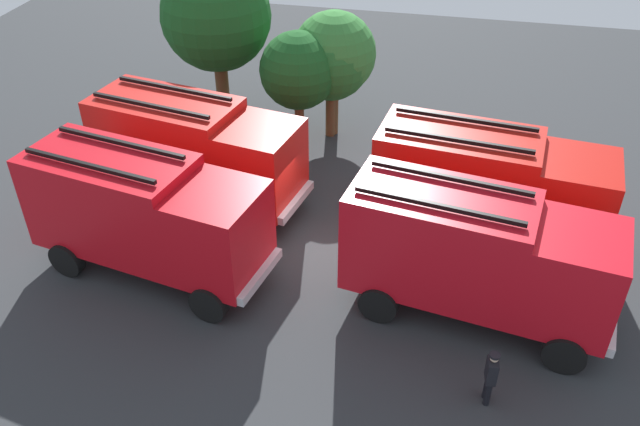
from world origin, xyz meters
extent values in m
plane|color=#2D3033|center=(0.00, 0.00, 0.00)|extent=(46.48, 46.48, 0.00)
cube|color=red|center=(-2.28, -2.50, 2.10)|extent=(2.63, 2.87, 2.60)
cube|color=#8C9EAD|center=(-1.25, -2.70, 2.41)|extent=(0.47, 2.10, 1.46)
cube|color=red|center=(-5.72, -1.85, 2.25)|extent=(5.18, 3.35, 2.90)
cube|color=black|center=(-5.59, -1.17, 3.82)|extent=(4.27, 0.92, 0.12)
cube|color=black|center=(-5.85, -2.53, 3.82)|extent=(4.27, 0.92, 0.12)
cube|color=silver|center=(-1.10, -2.72, 0.95)|extent=(0.64, 2.37, 0.28)
cylinder|color=black|center=(-1.86, -1.36, 0.55)|extent=(1.15, 0.55, 1.10)
cylinder|color=black|center=(-2.31, -3.72, 0.55)|extent=(1.15, 0.55, 1.10)
cylinder|color=black|center=(-6.68, -0.45, 0.55)|extent=(1.15, 0.55, 1.10)
cylinder|color=black|center=(-7.12, -2.81, 0.55)|extent=(1.15, 0.55, 1.10)
cube|color=red|center=(7.09, -2.30, 2.10)|extent=(2.58, 2.83, 2.60)
cube|color=#8C9EAD|center=(8.12, -2.47, 2.41)|extent=(0.43, 2.11, 1.46)
cube|color=red|center=(3.63, -1.72, 2.25)|extent=(5.14, 3.25, 2.90)
cube|color=black|center=(3.75, -1.05, 3.82)|extent=(4.28, 0.82, 0.12)
cube|color=black|center=(3.52, -2.40, 3.82)|extent=(4.28, 0.82, 0.12)
cube|color=silver|center=(8.27, -2.49, 0.95)|extent=(0.59, 2.38, 0.28)
cylinder|color=black|center=(7.48, -1.14, 0.55)|extent=(1.14, 0.53, 1.10)
cylinder|color=black|center=(7.09, -3.51, 0.55)|extent=(1.14, 0.53, 1.10)
cylinder|color=black|center=(2.65, -0.34, 0.55)|extent=(1.14, 0.53, 1.10)
cylinder|color=black|center=(2.25, -2.71, 0.55)|extent=(1.14, 0.53, 1.10)
cube|color=red|center=(-2.20, 1.27, 2.10)|extent=(2.62, 2.86, 2.60)
cube|color=#8C9EAD|center=(-1.17, 1.08, 2.41)|extent=(0.47, 2.10, 1.46)
cube|color=red|center=(-5.64, 1.91, 2.25)|extent=(5.18, 3.33, 2.90)
cube|color=black|center=(-5.52, 2.58, 3.82)|extent=(4.27, 0.91, 0.12)
cube|color=black|center=(-5.77, 1.23, 3.82)|extent=(4.27, 0.91, 0.12)
cube|color=silver|center=(-1.02, 1.05, 0.95)|extent=(0.63, 2.37, 0.28)
cylinder|color=black|center=(-1.78, 2.41, 0.55)|extent=(1.15, 0.54, 1.10)
cylinder|color=black|center=(-2.22, 0.05, 0.55)|extent=(1.15, 0.54, 1.10)
cylinder|color=black|center=(-6.60, 3.31, 0.55)|extent=(1.15, 0.54, 1.10)
cylinder|color=black|center=(-7.04, 0.95, 0.55)|extent=(1.15, 0.54, 1.10)
cube|color=red|center=(7.39, 1.33, 2.10)|extent=(2.48, 2.74, 2.60)
cube|color=#8C9EAD|center=(8.43, 1.21, 2.41)|extent=(0.33, 2.12, 1.46)
cube|color=red|center=(3.92, 1.75, 2.25)|extent=(5.06, 3.05, 2.90)
cube|color=black|center=(4.00, 2.43, 3.82)|extent=(4.30, 0.63, 0.12)
cube|color=black|center=(3.83, 1.07, 3.82)|extent=(4.30, 0.63, 0.12)
cube|color=silver|center=(8.58, 1.19, 0.95)|extent=(0.48, 2.38, 0.28)
cylinder|color=black|center=(7.73, 2.50, 0.55)|extent=(1.13, 0.48, 1.10)
cylinder|color=black|center=(7.45, 0.12, 0.55)|extent=(1.13, 0.48, 1.10)
cylinder|color=black|center=(2.87, 3.09, 0.55)|extent=(1.13, 0.48, 1.10)
cylinder|color=black|center=(2.58, 0.70, 0.55)|extent=(1.13, 0.48, 1.10)
cylinder|color=black|center=(1.51, 3.89, 0.38)|extent=(0.16, 0.16, 0.76)
cylinder|color=black|center=(1.51, 4.10, 0.38)|extent=(0.16, 0.16, 0.76)
cube|color=orange|center=(1.51, 3.99, 1.10)|extent=(0.24, 0.42, 0.66)
sphere|color=brown|center=(1.51, 3.99, 1.54)|extent=(0.22, 0.22, 0.22)
cylinder|color=orange|center=(1.51, 3.99, 1.62)|extent=(0.27, 0.27, 0.06)
cylinder|color=black|center=(5.25, -5.04, 0.37)|extent=(0.16, 0.16, 0.74)
cylinder|color=black|center=(5.23, -4.83, 0.37)|extent=(0.16, 0.16, 0.74)
cube|color=black|center=(5.24, -4.94, 1.07)|extent=(0.28, 0.44, 0.65)
sphere|color=beige|center=(5.24, -4.94, 1.50)|extent=(0.21, 0.21, 0.21)
cylinder|color=black|center=(5.24, -4.94, 1.58)|extent=(0.26, 0.26, 0.06)
cylinder|color=brown|center=(-5.86, 7.76, 1.35)|extent=(0.54, 0.54, 2.70)
sphere|color=#19511E|center=(-5.86, 7.76, 4.53)|extent=(4.31, 4.31, 4.31)
cylinder|color=brown|center=(-2.28, 6.54, 0.93)|extent=(0.37, 0.37, 1.85)
sphere|color=#19511E|center=(-2.28, 6.54, 3.11)|extent=(2.96, 2.96, 2.96)
cylinder|color=brown|center=(-1.23, 7.48, 0.96)|extent=(0.38, 0.38, 1.92)
sphere|color=#236628|center=(-1.23, 7.48, 3.22)|extent=(3.07, 3.07, 3.07)
cylinder|color=brown|center=(-1.16, 7.70, 1.02)|extent=(0.41, 0.41, 2.04)
sphere|color=#337A33|center=(-1.16, 7.70, 3.42)|extent=(3.26, 3.26, 3.26)
cone|color=#F2600C|center=(-7.73, 4.03, 0.31)|extent=(0.43, 0.43, 0.61)
cone|color=#F2600C|center=(-4.52, 3.65, 0.29)|extent=(0.40, 0.40, 0.58)
cone|color=#F2600C|center=(0.76, 3.62, 0.30)|extent=(0.41, 0.41, 0.59)
camera|label=1|loc=(3.59, -16.14, 13.10)|focal=37.21mm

